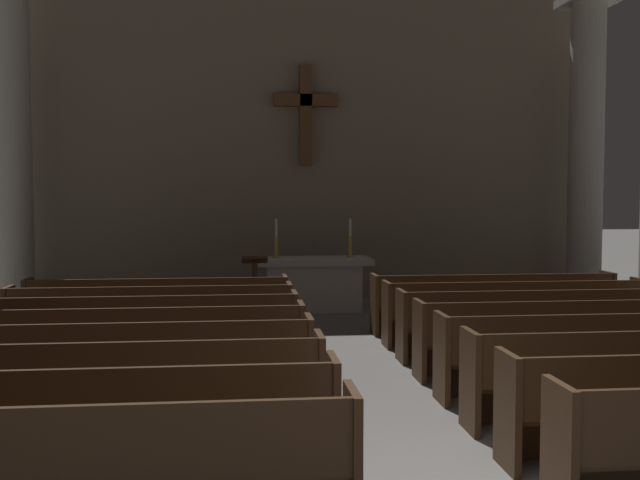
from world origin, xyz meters
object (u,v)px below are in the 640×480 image
at_px(pew_right_row_4, 615,354).
at_px(pew_right_row_7, 516,312).
at_px(pew_left_row_4, 120,366).
at_px(column_right_fourth, 586,155).
at_px(pew_left_row_1, 48,473).
at_px(pew_left_row_2, 80,425).
at_px(pew_right_row_6, 543,323).
at_px(altar, 313,283).
at_px(pew_left_row_3, 103,391).
at_px(candlestick_right, 350,245).
at_px(candlestick_left, 276,245).
at_px(pew_right_row_8, 493,303).
at_px(column_left_fourth, 13,152).
at_px(pew_left_row_8, 159,308).
at_px(pew_right_row_5, 575,337).
at_px(pew_left_row_6, 143,331).
at_px(lectern, 255,291).
at_px(pew_left_row_5, 133,347).
at_px(pew_left_row_7, 152,319).

distance_m(pew_right_row_4, pew_right_row_7, 2.95).
distance_m(pew_left_row_4, column_right_fourth, 10.99).
bearing_deg(pew_left_row_1, pew_left_row_2, 90.00).
relative_size(pew_right_row_6, altar, 1.77).
bearing_deg(pew_left_row_3, candlestick_right, 66.04).
height_order(pew_right_row_4, candlestick_left, candlestick_left).
bearing_deg(pew_right_row_8, pew_left_row_3, -136.88).
relative_size(pew_left_row_2, pew_left_row_3, 1.00).
bearing_deg(pew_right_row_4, column_left_fourth, 139.71).
bearing_deg(column_left_fourth, altar, -4.39).
relative_size(pew_right_row_6, column_right_fourth, 0.64).
height_order(pew_right_row_8, column_left_fourth, column_left_fourth).
bearing_deg(pew_left_row_3, pew_left_row_8, 90.00).
bearing_deg(column_left_fourth, pew_left_row_1, -73.53).
height_order(pew_left_row_4, altar, altar).
bearing_deg(pew_right_row_4, pew_right_row_8, 90.00).
distance_m(pew_left_row_4, pew_right_row_8, 6.56).
bearing_deg(pew_right_row_6, column_left_fourth, 148.74).
relative_size(pew_left_row_3, pew_right_row_5, 1.00).
bearing_deg(pew_left_row_2, pew_right_row_7, 43.12).
bearing_deg(pew_left_row_4, column_left_fourth, 112.86).
relative_size(pew_left_row_4, pew_right_row_4, 1.00).
height_order(pew_left_row_6, pew_right_row_7, same).
distance_m(pew_right_row_6, lectern, 5.02).
height_order(pew_right_row_7, candlestick_right, candlestick_right).
xyz_separation_m(pew_right_row_4, pew_right_row_6, (0.00, 1.97, 0.00)).
bearing_deg(pew_right_row_8, lectern, 160.01).
bearing_deg(column_right_fourth, pew_left_row_6, -148.74).
relative_size(pew_left_row_1, pew_left_row_6, 1.00).
height_order(pew_left_row_5, column_left_fourth, column_left_fourth).
bearing_deg(pew_right_row_6, column_right_fourth, 59.51).
bearing_deg(pew_right_row_6, pew_left_row_4, -159.47).
distance_m(pew_left_row_1, candlestick_right, 10.04).
bearing_deg(pew_right_row_4, pew_left_row_5, 169.39).
xyz_separation_m(pew_left_row_5, pew_right_row_5, (5.25, 0.00, 0.00)).
distance_m(pew_right_row_7, column_left_fourth, 9.42).
relative_size(pew_left_row_5, pew_right_row_7, 1.00).
distance_m(pew_right_row_4, column_left_fourth, 10.99).
relative_size(pew_left_row_6, candlestick_left, 5.36).
distance_m(pew_left_row_6, pew_right_row_7, 5.34).
distance_m(pew_left_row_8, pew_right_row_7, 5.34).
bearing_deg(column_left_fourth, column_right_fourth, 0.00).
relative_size(pew_left_row_1, lectern, 3.38).
height_order(pew_right_row_7, pew_right_row_8, same).
distance_m(pew_left_row_5, pew_right_row_8, 6.02).
bearing_deg(pew_left_row_6, pew_left_row_2, -90.00).
bearing_deg(column_right_fourth, pew_left_row_7, -154.05).
bearing_deg(column_right_fourth, lectern, -166.32).
height_order(pew_left_row_5, pew_left_row_6, same).
relative_size(pew_right_row_5, candlestick_left, 5.36).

